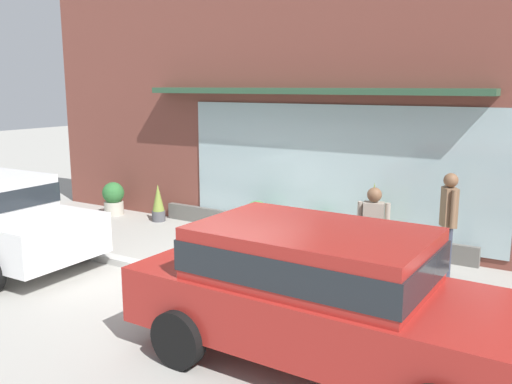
% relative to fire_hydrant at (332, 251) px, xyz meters
% --- Properties ---
extents(ground_plane, '(60.00, 60.00, 0.00)m').
position_rel_fire_hydrant_xyz_m(ground_plane, '(-1.53, -1.04, -0.48)').
color(ground_plane, '#9E9B93').
extents(curb_strip, '(14.00, 0.24, 0.12)m').
position_rel_fire_hydrant_xyz_m(curb_strip, '(-1.53, -1.24, -0.42)').
color(curb_strip, '#B2B2AD').
rests_on(curb_strip, ground_plane).
extents(storefront, '(14.00, 0.81, 5.45)m').
position_rel_fire_hydrant_xyz_m(storefront, '(-1.52, 2.14, 2.19)').
color(storefront, brown).
rests_on(storefront, ground_plane).
extents(fire_hydrant, '(0.41, 0.37, 0.94)m').
position_rel_fire_hydrant_xyz_m(fire_hydrant, '(0.00, 0.00, 0.00)').
color(fire_hydrant, gold).
rests_on(fire_hydrant, ground_plane).
extents(pedestrian_with_handbag, '(0.65, 0.27, 1.63)m').
position_rel_fire_hydrant_xyz_m(pedestrian_with_handbag, '(0.72, -0.21, 0.47)').
color(pedestrian_with_handbag, '#333847').
rests_on(pedestrian_with_handbag, ground_plane).
extents(pedestrian_passerby, '(0.32, 0.42, 1.73)m').
position_rel_fire_hydrant_xyz_m(pedestrian_passerby, '(1.54, 1.11, 0.54)').
color(pedestrian_passerby, '#333847').
rests_on(pedestrian_passerby, ground_plane).
extents(parked_car_red, '(4.60, 2.02, 1.58)m').
position_rel_fire_hydrant_xyz_m(parked_car_red, '(1.04, -2.62, 0.43)').
color(parked_car_red, maroon).
rests_on(parked_car_red, ground_plane).
extents(potted_plant_corner_tall, '(0.31, 0.31, 0.87)m').
position_rel_fire_hydrant_xyz_m(potted_plant_corner_tall, '(-5.02, 1.51, -0.06)').
color(potted_plant_corner_tall, '#4C4C51').
rests_on(potted_plant_corner_tall, ground_plane).
extents(potted_plant_doorstep, '(0.33, 0.33, 1.36)m').
position_rel_fire_hydrant_xyz_m(potted_plant_doorstep, '(0.09, 1.67, 0.17)').
color(potted_plant_doorstep, '#4C4C51').
rests_on(potted_plant_doorstep, ground_plane).
extents(potted_plant_window_left, '(0.50, 0.50, 0.78)m').
position_rel_fire_hydrant_xyz_m(potted_plant_window_left, '(-2.34, 1.51, -0.07)').
color(potted_plant_window_left, '#B7B2A3').
rests_on(potted_plant_window_left, ground_plane).
extents(potted_plant_window_right, '(0.52, 0.52, 0.80)m').
position_rel_fire_hydrant_xyz_m(potted_plant_window_right, '(-6.39, 1.43, -0.06)').
color(potted_plant_window_right, '#B7B2A3').
rests_on(potted_plant_window_right, ground_plane).
extents(potted_plant_near_hydrant, '(0.40, 0.40, 0.68)m').
position_rel_fire_hydrant_xyz_m(potted_plant_near_hydrant, '(-1.08, 1.64, -0.09)').
color(potted_plant_near_hydrant, '#4C4C51').
rests_on(potted_plant_near_hydrant, ground_plane).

